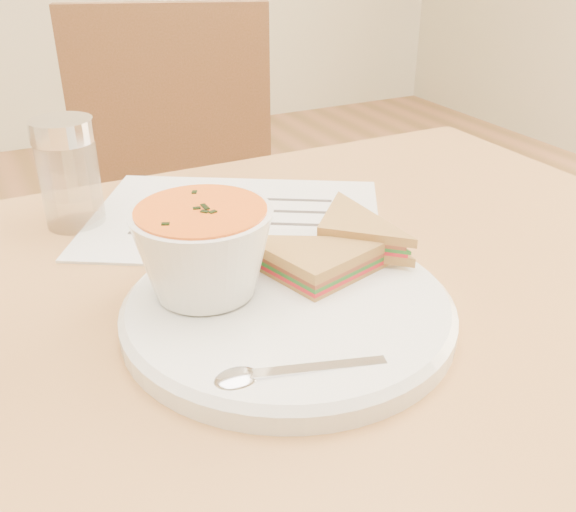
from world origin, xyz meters
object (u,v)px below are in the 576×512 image
soup_bowl (204,256)px  condiment_shaker (69,174)px  plate (288,311)px  chair_far (177,261)px

soup_bowl → condiment_shaker: condiment_shaker is taller
plate → condiment_shaker: size_ratio=2.36×
condiment_shaker → soup_bowl: bearing=-74.8°
plate → condiment_shaker: condiment_shaker is taller
chair_far → plate: 0.75m
plate → soup_bowl: size_ratio=2.40×
chair_far → condiment_shaker: 0.58m
soup_bowl → plate: bearing=-35.4°
plate → condiment_shaker: (-0.12, 0.28, 0.05)m
soup_bowl → condiment_shaker: (-0.07, 0.24, 0.00)m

